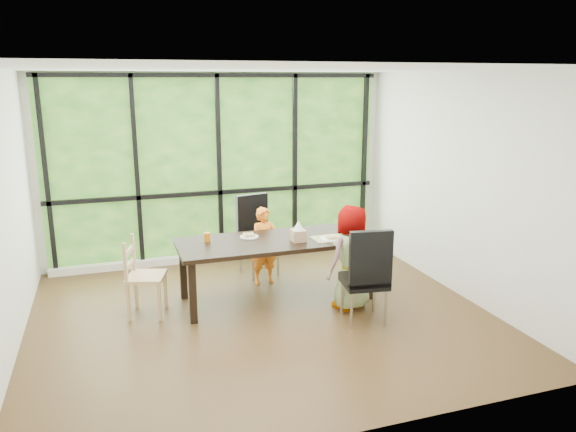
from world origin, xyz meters
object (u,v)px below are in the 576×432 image
Objects in this scene: chair_interior_leather at (364,274)px; child_toddler at (265,246)px; chair_window_leather at (259,236)px; white_mug at (359,227)px; child_older at (349,258)px; orange_cup at (207,237)px; plate_near at (332,239)px; dining_table at (278,269)px; green_cup at (360,233)px; tissue_box at (298,235)px; chair_end_beech at (146,277)px; plate_far at (249,237)px.

chair_interior_leather is 1.62m from child_toddler.
white_mug is (1.08, -0.83, 0.25)m from chair_window_leather.
chair_window_leather is at bearing -82.50° from child_older.
child_older is at bearing -24.58° from orange_cup.
chair_interior_leather reaches higher than child_toddler.
plate_near is at bearing -74.45° from chair_window_leather.
dining_table is 0.90m from child_older.
plate_near is at bearing 175.15° from green_cup.
chair_interior_leather is 6.77× the size of tissue_box.
orange_cup is (-1.51, 1.07, 0.26)m from chair_interior_leather.
plate_far is (1.24, 0.16, 0.31)m from chair_end_beech.
chair_window_leather reaches higher than plate_near.
chair_interior_leather is at bearing -81.65° from plate_near.
chair_interior_leather is 0.72m from plate_near.
tissue_box is at bearing -76.62° from child_toddler.
plate_near is 0.41m from tissue_box.
plate_far is at bearing -131.55° from child_toddler.
chair_window_leather is 1.07× the size of child_toddler.
plate_near is 3.10× the size of white_mug.
chair_end_beech reaches higher than plate_near.
plate_far reaches higher than dining_table.
chair_interior_leather is (0.71, -0.90, 0.17)m from dining_table.
dining_table is at bearing -176.40° from white_mug.
chair_interior_leather is 9.05× the size of green_cup.
chair_window_leather is 1.79m from chair_end_beech.
chair_interior_leather reaches higher than tissue_box.
green_cup is (0.96, -0.25, 0.43)m from dining_table.
child_older reaches higher than orange_cup.
child_toddler is 11.74× the size of white_mug.
white_mug is (0.40, 0.97, 0.25)m from chair_interior_leather.
plate_far is at bearing 156.22° from plate_near.
tissue_box is (-0.75, 0.09, 0.01)m from green_cup.
child_older is at bearing -60.17° from child_toddler.
orange_cup is at bearing 164.85° from plate_near.
chair_interior_leather reaches higher than chair_end_beech.
dining_table is 1.93× the size of child_older.
child_toddler reaches higher than tissue_box.
plate_near is 1.46m from orange_cup.
chair_end_beech is 5.64× the size of tissue_box.
chair_end_beech is at bearing 173.60° from plate_near.
chair_window_leather is 9.05× the size of green_cup.
plate_far is at bearing 1.86° from orange_cup.
green_cup reaches higher than plate_near.
white_mug is at bearing 13.95° from tissue_box.
green_cup reaches higher than orange_cup.
tissue_box is (1.74, -0.18, 0.37)m from chair_end_beech.
plate_far is 2.61× the size of white_mug.
orange_cup is at bearing -178.14° from plate_far.
chair_interior_leather is 0.75m from green_cup.
child_older is at bearing -35.26° from plate_far.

